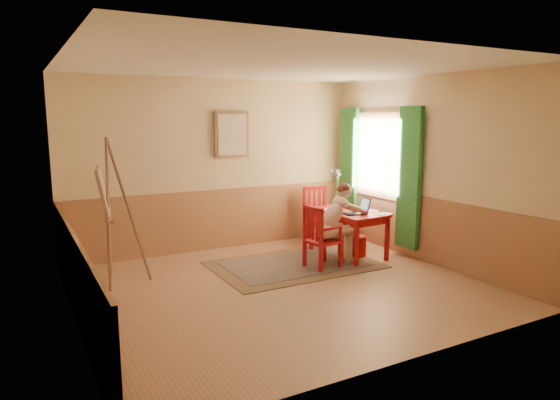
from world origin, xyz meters
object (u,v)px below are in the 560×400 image
table (348,217)px  figure (336,221)px  chair_left (320,237)px  chair_back (317,215)px  laptop (358,210)px  easel (106,198)px

table → figure: figure is taller
chair_left → chair_back: chair_back is taller
table → figure: size_ratio=1.02×
table → chair_left: (-0.77, -0.37, -0.17)m
laptop → chair_back: bearing=88.1°
easel → laptop: bearing=-10.1°
laptop → table: bearing=91.5°
laptop → chair_left: bearing=-169.9°
chair_left → easel: easel is taller
chair_left → laptop: (0.77, 0.14, 0.30)m
figure → easel: bearing=166.7°
chair_back → figure: (-0.51, -1.30, 0.19)m
laptop → figure: bearing=-168.2°
chair_left → easel: bearing=164.5°
figure → table: bearing=35.7°
chair_back → laptop: (-0.04, -1.20, 0.29)m
figure → chair_back: bearing=68.7°
chair_left → figure: (0.31, 0.04, 0.21)m
figure → easel: size_ratio=0.63×
chair_left → laptop: laptop is taller
chair_back → easel: 3.72m
chair_back → laptop: 1.24m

